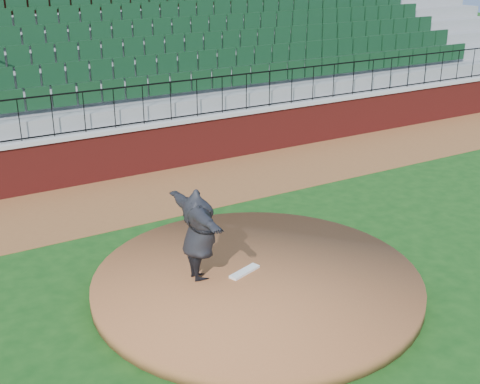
{
  "coord_description": "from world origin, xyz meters",
  "views": [
    {
      "loc": [
        -5.59,
        -7.91,
        5.5
      ],
      "look_at": [
        0.0,
        1.5,
        1.3
      ],
      "focal_mm": 47.31,
      "sensor_mm": 36.0,
      "label": 1
    }
  ],
  "objects": [
    {
      "name": "warning_track",
      "position": [
        0.0,
        5.4,
        0.01
      ],
      "size": [
        34.0,
        3.2,
        0.01
      ],
      "primitive_type": "cube",
      "color": "brown",
      "rests_on": "ground"
    },
    {
      "name": "ground",
      "position": [
        0.0,
        0.0,
        0.0
      ],
      "size": [
        90.0,
        90.0,
        0.0
      ],
      "primitive_type": "plane",
      "color": "#133F12",
      "rests_on": "ground"
    },
    {
      "name": "pitchers_mound",
      "position": [
        -0.41,
        0.23,
        0.12
      ],
      "size": [
        5.66,
        5.66,
        0.25
      ],
      "primitive_type": "cylinder",
      "color": "brown",
      "rests_on": "ground"
    },
    {
      "name": "wall_cap",
      "position": [
        0.0,
        7.0,
        1.25
      ],
      "size": [
        34.0,
        0.45,
        0.1
      ],
      "primitive_type": "cube",
      "color": "#B7B7B7",
      "rests_on": "field_wall"
    },
    {
      "name": "field_wall",
      "position": [
        0.0,
        7.0,
        0.6
      ],
      "size": [
        34.0,
        0.35,
        1.2
      ],
      "primitive_type": "cube",
      "color": "maroon",
      "rests_on": "ground"
    },
    {
      "name": "wall_railing",
      "position": [
        0.0,
        7.0,
        1.8
      ],
      "size": [
        34.0,
        0.05,
        1.0
      ],
      "primitive_type": null,
      "color": "black",
      "rests_on": "wall_cap"
    },
    {
      "name": "seating_stands",
      "position": [
        0.0,
        9.72,
        2.3
      ],
      "size": [
        34.0,
        5.1,
        4.6
      ],
      "primitive_type": null,
      "color": "gray",
      "rests_on": "ground"
    },
    {
      "name": "concourse_wall",
      "position": [
        0.0,
        12.52,
        2.75
      ],
      "size": [
        34.0,
        0.5,
        5.5
      ],
      "primitive_type": "cube",
      "color": "maroon",
      "rests_on": "ground"
    },
    {
      "name": "pitcher",
      "position": [
        -1.29,
        0.67,
        1.07
      ],
      "size": [
        0.69,
        2.04,
        1.63
      ],
      "primitive_type": "imported",
      "rotation": [
        0.0,
        0.0,
        1.5
      ],
      "color": "black",
      "rests_on": "pitchers_mound"
    },
    {
      "name": "pitching_rubber",
      "position": [
        -0.54,
        0.44,
        0.27
      ],
      "size": [
        0.66,
        0.36,
        0.04
      ],
      "primitive_type": "cube",
      "rotation": [
        0.0,
        0.0,
        0.33
      ],
      "color": "white",
      "rests_on": "pitchers_mound"
    }
  ]
}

